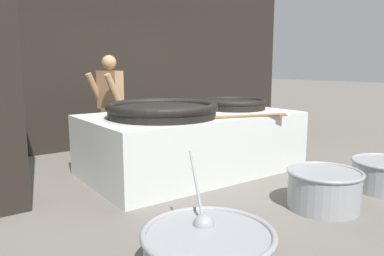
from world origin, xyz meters
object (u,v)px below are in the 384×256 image
(giant_wok_near, at_px, (162,110))
(giant_wok_far, at_px, (234,104))
(prep_bowl_vegetables, at_px, (208,249))
(cook, at_px, (110,104))
(prep_bowl_meat, at_px, (324,187))

(giant_wok_near, xyz_separation_m, giant_wok_far, (1.42, 0.16, -0.02))
(prep_bowl_vegetables, bearing_deg, giant_wok_far, 44.75)
(cook, relative_size, prep_bowl_meat, 2.11)
(cook, xyz_separation_m, prep_bowl_meat, (0.97, -3.33, -0.68))
(prep_bowl_meat, bearing_deg, giant_wok_far, 74.67)
(giant_wok_near, distance_m, prep_bowl_vegetables, 2.51)
(cook, relative_size, prep_bowl_vegetables, 1.37)
(giant_wok_near, height_order, giant_wok_far, giant_wok_near)
(giant_wok_far, distance_m, prep_bowl_vegetables, 3.43)
(giant_wok_far, height_order, prep_bowl_meat, giant_wok_far)
(giant_wok_far, distance_m, prep_bowl_meat, 2.26)
(prep_bowl_vegetables, xyz_separation_m, prep_bowl_meat, (1.81, 0.29, 0.04))
(giant_wok_near, bearing_deg, cook, 94.82)
(giant_wok_far, bearing_deg, cook, 140.70)
(cook, bearing_deg, prep_bowl_vegetables, 64.53)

